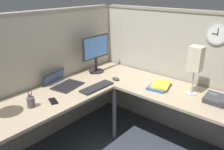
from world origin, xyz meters
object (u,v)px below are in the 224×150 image
at_px(laptop, 61,83).
at_px(office_phone, 216,100).
at_px(pen_cup, 31,102).
at_px(book_stack, 160,86).
at_px(keyboard, 97,87).
at_px(monitor, 96,51).
at_px(desk_lamp_paper, 196,60).
at_px(wall_clock, 217,35).
at_px(cell_phone, 53,101).
at_px(computer_mouse, 116,79).

distance_m(laptop, office_phone, 1.71).
distance_m(laptop, pen_cup, 0.57).
xyz_separation_m(laptop, book_stack, (0.69, -0.93, -0.00)).
bearing_deg(keyboard, pen_cup, 166.91).
bearing_deg(monitor, pen_cup, -169.81).
height_order(office_phone, book_stack, office_phone).
distance_m(desk_lamp_paper, wall_clock, 0.38).
bearing_deg(keyboard, office_phone, -65.69).
bearing_deg(book_stack, cell_phone, 147.11).
bearing_deg(laptop, monitor, -0.84).
bearing_deg(wall_clock, keyboard, 131.07).
bearing_deg(desk_lamp_paper, book_stack, 102.02).
distance_m(cell_phone, desk_lamp_paper, 1.52).
relative_size(laptop, book_stack, 1.36).
xyz_separation_m(cell_phone, book_stack, (1.01, -0.65, 0.02)).
xyz_separation_m(cell_phone, wall_clock, (1.38, -1.08, 0.61)).
xyz_separation_m(monitor, pen_cup, (-1.11, -0.20, -0.24)).
xyz_separation_m(cell_phone, desk_lamp_paper, (1.08, -1.00, 0.38)).
bearing_deg(monitor, laptop, 179.16).
distance_m(monitor, keyboard, 0.61).
distance_m(monitor, pen_cup, 1.16).
bearing_deg(wall_clock, monitor, 109.06).
distance_m(monitor, laptop, 0.65).
distance_m(monitor, desk_lamp_paper, 1.28).
height_order(pen_cup, desk_lamp_paper, desk_lamp_paper).
height_order(computer_mouse, wall_clock, wall_clock).
bearing_deg(pen_cup, office_phone, -47.13).
relative_size(monitor, computer_mouse, 4.81).
relative_size(pen_cup, wall_clock, 0.82).
distance_m(laptop, keyboard, 0.44).
xyz_separation_m(cell_phone, office_phone, (1.04, -1.27, 0.03)).
relative_size(monitor, cell_phone, 3.47).
xyz_separation_m(desk_lamp_paper, wall_clock, (0.29, -0.09, 0.23)).
bearing_deg(wall_clock, book_stack, 130.55).
height_order(keyboard, cell_phone, keyboard).
bearing_deg(computer_mouse, book_stack, -73.66).
relative_size(monitor, keyboard, 1.16).
xyz_separation_m(keyboard, cell_phone, (-0.53, 0.11, -0.01)).
distance_m(monitor, wall_clock, 1.47).
bearing_deg(computer_mouse, desk_lamp_paper, -75.33).
relative_size(computer_mouse, office_phone, 0.50).
xyz_separation_m(pen_cup, cell_phone, (0.20, -0.07, -0.05)).
bearing_deg(pen_cup, wall_clock, -36.09).
distance_m(laptop, wall_clock, 1.82).
distance_m(computer_mouse, pen_cup, 1.08).
bearing_deg(laptop, pen_cup, -158.37).
distance_m(keyboard, cell_phone, 0.54).
relative_size(keyboard, cell_phone, 2.99).
bearing_deg(desk_lamp_paper, pen_cup, 140.33).
height_order(cell_phone, office_phone, office_phone).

